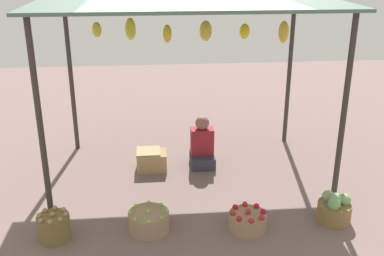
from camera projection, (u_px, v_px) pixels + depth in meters
name	position (u px, v px, depth m)	size (l,w,h in m)	color
ground_plane	(188.00, 174.00, 6.78)	(14.00, 14.00, 0.00)	#7C6360
market_stall_structure	(188.00, 13.00, 5.96)	(3.82, 2.53, 2.49)	#38332D
vendor_person	(202.00, 147.00, 6.97)	(0.36, 0.44, 0.78)	#343342
basket_potatoes	(54.00, 227.00, 5.20)	(0.37, 0.37, 0.35)	brown
basket_limes	(149.00, 221.00, 5.37)	(0.48, 0.48, 0.28)	#9A7E5F
basket_red_apples	(248.00, 221.00, 5.40)	(0.45, 0.45, 0.26)	#A07C5E
basket_cabbages	(334.00, 209.00, 5.54)	(0.40, 0.40, 0.38)	olive
wooden_crate_near_vendor	(149.00, 159.00, 6.90)	(0.35, 0.36, 0.29)	tan
wooden_crate_stacked_rear	(153.00, 161.00, 6.88)	(0.40, 0.34, 0.27)	#A28153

